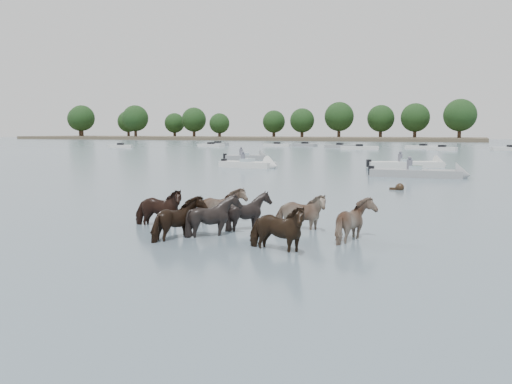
% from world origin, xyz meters
% --- Properties ---
extents(ground, '(400.00, 400.00, 0.00)m').
position_xyz_m(ground, '(0.00, 0.00, 0.00)').
color(ground, slate).
rests_on(ground, ground).
extents(shoreline, '(160.00, 30.00, 1.00)m').
position_xyz_m(shoreline, '(-70.00, 150.00, 0.50)').
color(shoreline, '#4C4233').
rests_on(shoreline, ground).
extents(pony_herd, '(7.78, 4.36, 1.46)m').
position_xyz_m(pony_herd, '(1.00, -0.30, 0.44)').
color(pony_herd, black).
rests_on(pony_herd, ground).
extents(swimming_pony, '(0.72, 0.44, 0.44)m').
position_xyz_m(swimming_pony, '(3.61, 13.17, 0.10)').
color(swimming_pony, black).
rests_on(swimming_pony, ground).
extents(motorboat_a, '(5.27, 2.31, 1.92)m').
position_xyz_m(motorboat_a, '(-9.18, 25.28, 0.23)').
color(motorboat_a, silver).
rests_on(motorboat_a, ground).
extents(motorboat_b, '(6.29, 1.80, 1.92)m').
position_xyz_m(motorboat_b, '(4.39, 21.38, 0.22)').
color(motorboat_b, gray).
rests_on(motorboat_b, ground).
extents(motorboat_c, '(6.46, 4.09, 1.92)m').
position_xyz_m(motorboat_c, '(2.58, 30.67, 0.22)').
color(motorboat_c, silver).
rests_on(motorboat_c, ground).
extents(motorboat_f, '(4.69, 3.68, 1.92)m').
position_xyz_m(motorboat_f, '(-14.16, 36.28, 0.23)').
color(motorboat_f, gray).
rests_on(motorboat_f, ground).
extents(distant_flotilla, '(105.92, 24.21, 0.93)m').
position_xyz_m(distant_flotilla, '(0.92, 73.52, 0.26)').
color(distant_flotilla, silver).
rests_on(distant_flotilla, ground).
extents(treeline, '(150.15, 22.32, 12.48)m').
position_xyz_m(treeline, '(-71.22, 150.33, 6.94)').
color(treeline, '#382619').
rests_on(treeline, ground).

